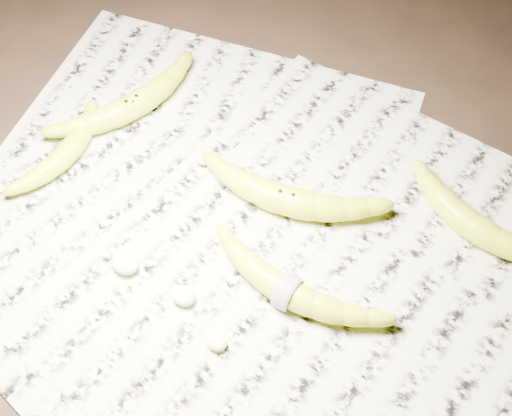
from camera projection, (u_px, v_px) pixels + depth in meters
The scene contains 11 objects.
ground at pixel (271, 233), 0.94m from camera, with size 3.00×3.00×0.00m, color black.
newspaper_patch at pixel (248, 233), 0.93m from camera, with size 0.90×0.70×0.01m, color #BDB9A2.
banana_left_a at pixel (132, 105), 1.03m from camera, with size 0.22×0.06×0.04m, color #BBC518, non-canonical shape.
banana_left_b at pixel (66, 152), 0.99m from camera, with size 0.16×0.05×0.03m, color #BBC518, non-canonical shape.
banana_center at pixel (287, 199), 0.94m from camera, with size 0.23×0.07×0.04m, color #BBC518, non-canonical shape.
banana_taped at pixel (287, 290), 0.86m from camera, with size 0.22×0.06×0.04m, color #BBC518, non-canonical shape.
banana_upper_a at pixel (473, 224), 0.91m from camera, with size 0.20×0.06×0.04m, color #BBC518, non-canonical shape.
measuring_tape at pixel (287, 290), 0.86m from camera, with size 0.05×0.05×0.00m, color white.
flesh_chunk_a at pixel (125, 261), 0.89m from camera, with size 0.04×0.03×0.02m, color beige.
flesh_chunk_b at pixel (183, 294), 0.87m from camera, with size 0.03×0.03×0.02m, color beige.
flesh_chunk_c at pixel (216, 341), 0.83m from camera, with size 0.03×0.02×0.02m, color beige.
Camera 1 is at (0.26, -0.44, 0.79)m, focal length 50.00 mm.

